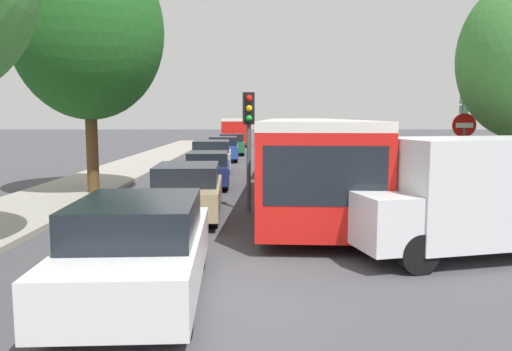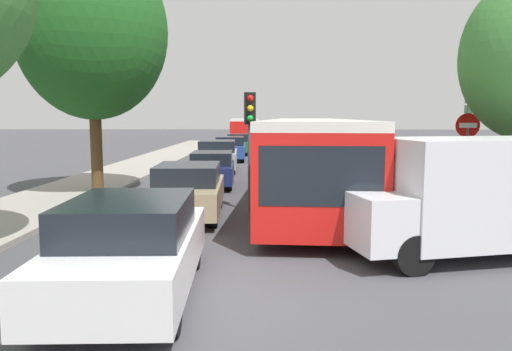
{
  "view_description": "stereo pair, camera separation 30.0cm",
  "coord_description": "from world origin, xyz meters",
  "px_view_note": "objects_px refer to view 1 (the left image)",
  "views": [
    {
      "loc": [
        0.2,
        -7.38,
        2.72
      ],
      "look_at": [
        0.2,
        5.47,
        1.2
      ],
      "focal_mm": 35.0,
      "sensor_mm": 36.0,
      "label": 1
    },
    {
      "loc": [
        0.5,
        -7.38,
        2.72
      ],
      "look_at": [
        0.2,
        5.47,
        1.2
      ],
      "focal_mm": 35.0,
      "sensor_mm": 36.0,
      "label": 2
    }
  ],
  "objects_px": {
    "queued_car_silver": "(212,156)",
    "queued_car_tan": "(188,191)",
    "direction_sign_post": "(463,121)",
    "queued_car_navy": "(208,169)",
    "queued_car_white": "(139,248)",
    "tree_left_mid": "(88,35)",
    "city_bus_rear": "(236,130)",
    "queued_car_blue": "(223,148)",
    "articulated_bus": "(306,150)",
    "no_entry_sign": "(463,146)",
    "traffic_light": "(249,124)",
    "white_van": "(482,192)",
    "queued_car_green": "(232,144)"
  },
  "relations": [
    {
      "from": "queued_car_white",
      "to": "tree_left_mid",
      "type": "distance_m",
      "value": 11.41
    },
    {
      "from": "direction_sign_post",
      "to": "tree_left_mid",
      "type": "distance_m",
      "value": 12.74
    },
    {
      "from": "white_van",
      "to": "no_entry_sign",
      "type": "relative_size",
      "value": 1.89
    },
    {
      "from": "queued_car_white",
      "to": "queued_car_green",
      "type": "xyz_separation_m",
      "value": [
        -0.01,
        28.74,
        -0.02
      ]
    },
    {
      "from": "white_van",
      "to": "traffic_light",
      "type": "xyz_separation_m",
      "value": [
        -4.63,
        4.53,
        1.26
      ]
    },
    {
      "from": "queued_car_tan",
      "to": "traffic_light",
      "type": "bearing_deg",
      "value": -64.85
    },
    {
      "from": "traffic_light",
      "to": "tree_left_mid",
      "type": "height_order",
      "value": "tree_left_mid"
    },
    {
      "from": "queued_car_blue",
      "to": "direction_sign_post",
      "type": "bearing_deg",
      "value": -151.02
    },
    {
      "from": "queued_car_navy",
      "to": "queued_car_blue",
      "type": "height_order",
      "value": "queued_car_blue"
    },
    {
      "from": "queued_car_silver",
      "to": "direction_sign_post",
      "type": "height_order",
      "value": "direction_sign_post"
    },
    {
      "from": "queued_car_tan",
      "to": "tree_left_mid",
      "type": "height_order",
      "value": "tree_left_mid"
    },
    {
      "from": "queued_car_white",
      "to": "queued_car_tan",
      "type": "height_order",
      "value": "queued_car_white"
    },
    {
      "from": "queued_car_silver",
      "to": "queued_car_green",
      "type": "bearing_deg",
      "value": -5.05
    },
    {
      "from": "white_van",
      "to": "queued_car_navy",
      "type": "bearing_deg",
      "value": -70.59
    },
    {
      "from": "articulated_bus",
      "to": "city_bus_rear",
      "type": "bearing_deg",
      "value": -169.75
    },
    {
      "from": "articulated_bus",
      "to": "queued_car_white",
      "type": "xyz_separation_m",
      "value": [
        -3.55,
        -10.75,
        -0.75
      ]
    },
    {
      "from": "city_bus_rear",
      "to": "queued_car_green",
      "type": "distance_m",
      "value": 13.33
    },
    {
      "from": "queued_car_tan",
      "to": "queued_car_green",
      "type": "height_order",
      "value": "queued_car_green"
    },
    {
      "from": "queued_car_green",
      "to": "articulated_bus",
      "type": "bearing_deg",
      "value": -171.54
    },
    {
      "from": "articulated_bus",
      "to": "queued_car_navy",
      "type": "distance_m",
      "value": 4.01
    },
    {
      "from": "articulated_bus",
      "to": "no_entry_sign",
      "type": "relative_size",
      "value": 6.32
    },
    {
      "from": "articulated_bus",
      "to": "queued_car_green",
      "type": "relative_size",
      "value": 4.09
    },
    {
      "from": "city_bus_rear",
      "to": "direction_sign_post",
      "type": "distance_m",
      "value": 33.96
    },
    {
      "from": "articulated_bus",
      "to": "queued_car_tan",
      "type": "distance_m",
      "value": 6.0
    },
    {
      "from": "direction_sign_post",
      "to": "white_van",
      "type": "bearing_deg",
      "value": 83.82
    },
    {
      "from": "queued_car_blue",
      "to": "city_bus_rear",
      "type": "bearing_deg",
      "value": -2.88
    },
    {
      "from": "city_bus_rear",
      "to": "queued_car_tan",
      "type": "height_order",
      "value": "city_bus_rear"
    },
    {
      "from": "queued_car_navy",
      "to": "traffic_light",
      "type": "relative_size",
      "value": 1.17
    },
    {
      "from": "queued_car_silver",
      "to": "no_entry_sign",
      "type": "relative_size",
      "value": 1.61
    },
    {
      "from": "no_entry_sign",
      "to": "traffic_light",
      "type": "bearing_deg",
      "value": -86.24
    },
    {
      "from": "articulated_bus",
      "to": "white_van",
      "type": "height_order",
      "value": "articulated_bus"
    },
    {
      "from": "tree_left_mid",
      "to": "no_entry_sign",
      "type": "bearing_deg",
      "value": -11.48
    },
    {
      "from": "articulated_bus",
      "to": "queued_car_blue",
      "type": "bearing_deg",
      "value": -160.05
    },
    {
      "from": "queued_car_blue",
      "to": "queued_car_tan",
      "type": "bearing_deg",
      "value": 177.86
    },
    {
      "from": "articulated_bus",
      "to": "queued_car_tan",
      "type": "xyz_separation_m",
      "value": [
        -3.66,
        -4.7,
        -0.78
      ]
    },
    {
      "from": "queued_car_silver",
      "to": "queued_car_green",
      "type": "height_order",
      "value": "queued_car_silver"
    },
    {
      "from": "queued_car_silver",
      "to": "tree_left_mid",
      "type": "distance_m",
      "value": 9.68
    },
    {
      "from": "articulated_bus",
      "to": "queued_car_blue",
      "type": "distance_m",
      "value": 13.45
    },
    {
      "from": "queued_car_white",
      "to": "white_van",
      "type": "relative_size",
      "value": 0.84
    },
    {
      "from": "white_van",
      "to": "queued_car_blue",
      "type": "bearing_deg",
      "value": -86.63
    },
    {
      "from": "queued_car_green",
      "to": "direction_sign_post",
      "type": "bearing_deg",
      "value": -158.93
    },
    {
      "from": "queued_car_silver",
      "to": "queued_car_tan",
      "type": "bearing_deg",
      "value": 179.05
    },
    {
      "from": "tree_left_mid",
      "to": "white_van",
      "type": "bearing_deg",
      "value": -36.16
    },
    {
      "from": "white_van",
      "to": "direction_sign_post",
      "type": "height_order",
      "value": "direction_sign_post"
    },
    {
      "from": "tree_left_mid",
      "to": "queued_car_blue",
      "type": "bearing_deg",
      "value": 75.73
    },
    {
      "from": "direction_sign_post",
      "to": "queued_car_navy",
      "type": "bearing_deg",
      "value": -4.88
    },
    {
      "from": "queued_car_green",
      "to": "queued_car_tan",
      "type": "bearing_deg",
      "value": 177.02
    },
    {
      "from": "queued_car_green",
      "to": "white_van",
      "type": "bearing_deg",
      "value": -169.54
    },
    {
      "from": "traffic_light",
      "to": "city_bus_rear",
      "type": "bearing_deg",
      "value": 176.38
    },
    {
      "from": "tree_left_mid",
      "to": "queued_car_silver",
      "type": "bearing_deg",
      "value": 66.69
    }
  ]
}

